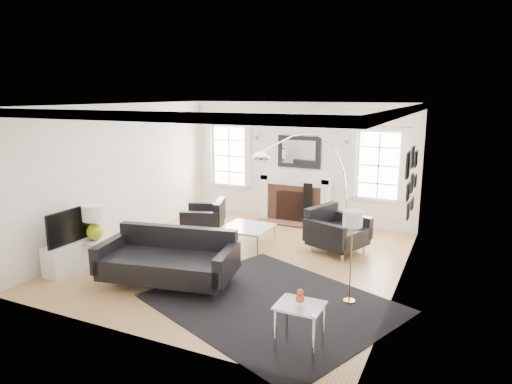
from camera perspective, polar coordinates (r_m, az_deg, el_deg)
The scene contains 25 objects.
floor at distance 8.50m, azimuth -1.64°, elevation -8.39°, with size 6.00×6.00×0.00m, color #9E6F42.
back_wall at distance 10.84m, azimuth 5.46°, elevation 3.73°, with size 5.50×0.04×2.80m, color white.
front_wall at distance 5.68m, azimuth -15.49°, elevation -4.52°, with size 5.50×0.04×2.80m, color white.
left_wall at distance 9.65m, azimuth -16.46°, elevation 2.23°, with size 0.04×6.00×2.80m, color white.
right_wall at distance 7.33m, azimuth 17.89°, elevation -0.92°, with size 0.04×6.00×2.80m, color white.
ceiling at distance 7.96m, azimuth -1.77°, elevation 10.84°, with size 5.50×6.00×0.02m, color white.
crown_molding at distance 7.96m, azimuth -1.76°, elevation 10.41°, with size 5.50×6.00×0.12m, color white.
fireplace at distance 10.80m, azimuth 4.99°, elevation -0.92°, with size 1.70×0.69×1.11m.
mantel_mirror at distance 10.76m, azimuth 5.41°, elevation 5.01°, with size 1.05×0.07×0.75m.
window_left at distance 11.53m, azimuth -3.34°, elevation 4.57°, with size 1.24×0.15×1.62m.
window_right at distance 10.31m, azimuth 15.10°, elevation 3.26°, with size 1.24×0.15×1.62m.
gallery_wall at distance 8.57m, azimuth 18.86°, elevation 1.76°, with size 0.04×1.73×1.29m.
tv_unit at distance 8.52m, azimuth -22.03°, elevation -6.92°, with size 0.35×1.00×1.09m.
area_rug at distance 6.82m, azimuth 2.05°, elevation -13.74°, with size 3.22×2.68×0.01m, color black.
sofa at distance 7.49m, azimuth -10.78°, elevation -8.39°, with size 2.29×1.36×0.70m.
armchair_left at distance 9.92m, azimuth -6.28°, elevation -3.32°, with size 1.08×1.14×0.62m.
armchair_right at distance 8.95m, azimuth 9.84°, elevation -4.87°, with size 1.21×1.28×0.70m.
coffee_table at distance 9.08m, azimuth -1.11°, elevation -4.54°, with size 0.91×0.91×0.41m.
side_table_left at distance 8.55m, azimuth -19.35°, elevation -6.29°, with size 0.44×0.44×0.48m.
nesting_table at distance 5.52m, azimuth 5.49°, elevation -14.95°, with size 0.54×0.46×0.60m.
gourd_lamp at distance 8.42m, azimuth -19.57°, elevation -3.29°, with size 0.39×0.39×0.63m.
orange_vase at distance 5.43m, azimuth 5.54°, elevation -12.91°, with size 0.11×0.11×0.17m.
arc_floor_lamp at distance 8.84m, azimuth 6.22°, elevation 0.88°, with size 1.65×1.53×2.34m.
stick_floor_lamp at distance 6.59m, azimuth 11.98°, elevation -3.86°, with size 0.28×0.28×1.38m.
speaker_tower at distance 10.58m, azimuth 6.42°, elevation -1.49°, with size 0.20×0.20×0.99m, color black.
Camera 1 is at (3.59, -7.10, 2.99)m, focal length 32.00 mm.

